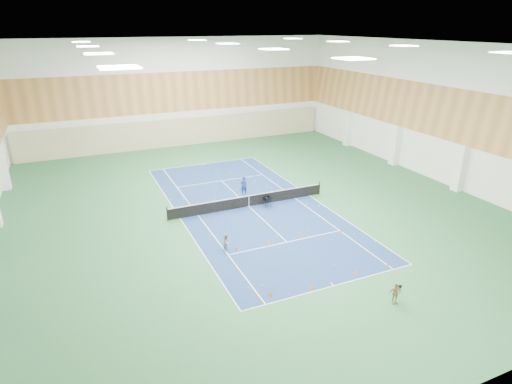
% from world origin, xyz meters
% --- Properties ---
extents(ground, '(40.00, 40.00, 0.00)m').
position_xyz_m(ground, '(0.00, 0.00, 0.00)').
color(ground, '#285F37').
rests_on(ground, ground).
extents(room_shell, '(36.00, 40.00, 12.00)m').
position_xyz_m(room_shell, '(0.00, 0.00, 6.00)').
color(room_shell, white).
rests_on(room_shell, ground).
extents(wood_cladding, '(36.00, 40.00, 8.00)m').
position_xyz_m(wood_cladding, '(0.00, 0.00, 8.00)').
color(wood_cladding, '#BD8146').
rests_on(wood_cladding, room_shell).
extents(ceiling_light_grid, '(21.40, 25.40, 0.06)m').
position_xyz_m(ceiling_light_grid, '(0.00, 0.00, 11.92)').
color(ceiling_light_grid, white).
rests_on(ceiling_light_grid, room_shell).
extents(court_surface, '(10.97, 23.77, 0.01)m').
position_xyz_m(court_surface, '(0.00, 0.00, 0.01)').
color(court_surface, navy).
rests_on(court_surface, ground).
extents(tennis_balls_scatter, '(10.57, 22.77, 0.07)m').
position_xyz_m(tennis_balls_scatter, '(0.00, 0.00, 0.05)').
color(tennis_balls_scatter, '#BED824').
rests_on(tennis_balls_scatter, ground).
extents(tennis_net, '(12.80, 0.10, 1.10)m').
position_xyz_m(tennis_net, '(0.00, 0.00, 0.55)').
color(tennis_net, black).
rests_on(tennis_net, ground).
extents(back_curtain, '(35.40, 0.16, 3.20)m').
position_xyz_m(back_curtain, '(0.00, 19.75, 1.60)').
color(back_curtain, '#C6B793').
rests_on(back_curtain, ground).
extents(coach, '(0.58, 0.38, 1.56)m').
position_xyz_m(coach, '(0.63, 2.60, 0.78)').
color(coach, navy).
rests_on(coach, ground).
extents(child_court, '(0.69, 0.66, 1.13)m').
position_xyz_m(child_court, '(-3.95, -5.76, 0.56)').
color(child_court, gray).
rests_on(child_court, ground).
extents(child_apron, '(0.76, 0.45, 1.21)m').
position_xyz_m(child_apron, '(1.97, -14.42, 0.61)').
color(child_apron, tan).
rests_on(child_apron, ground).
extents(ball_cart, '(0.56, 0.56, 0.88)m').
position_xyz_m(ball_cart, '(1.27, -0.60, 0.44)').
color(ball_cart, black).
rests_on(ball_cart, ground).
extents(cone_svc_a, '(0.20, 0.20, 0.22)m').
position_xyz_m(cone_svc_a, '(-3.40, -6.03, 0.11)').
color(cone_svc_a, '#D63E0B').
rests_on(cone_svc_a, ground).
extents(cone_svc_b, '(0.21, 0.21, 0.23)m').
position_xyz_m(cone_svc_b, '(-1.22, -6.05, 0.12)').
color(cone_svc_b, orange).
rests_on(cone_svc_b, ground).
extents(cone_svc_c, '(0.20, 0.20, 0.22)m').
position_xyz_m(cone_svc_c, '(1.54, -5.89, 0.11)').
color(cone_svc_c, '#FF410D').
rests_on(cone_svc_c, ground).
extents(cone_svc_d, '(0.20, 0.20, 0.22)m').
position_xyz_m(cone_svc_d, '(4.03, -6.67, 0.11)').
color(cone_svc_d, '#E8560C').
rests_on(cone_svc_d, ground).
extents(cone_base_a, '(0.23, 0.23, 0.25)m').
position_xyz_m(cone_base_a, '(-3.53, -11.30, 0.12)').
color(cone_base_a, orange).
rests_on(cone_base_a, ground).
extents(cone_base_b, '(0.21, 0.21, 0.23)m').
position_xyz_m(cone_base_b, '(-1.23, -11.60, 0.12)').
color(cone_base_b, orange).
rests_on(cone_base_b, ground).
extents(cone_base_c, '(0.23, 0.23, 0.25)m').
position_xyz_m(cone_base_c, '(1.88, -11.33, 0.13)').
color(cone_base_c, orange).
rests_on(cone_base_c, ground).
extents(cone_base_d, '(0.20, 0.20, 0.22)m').
position_xyz_m(cone_base_d, '(4.08, -11.39, 0.11)').
color(cone_base_d, '#F4520C').
rests_on(cone_base_d, ground).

